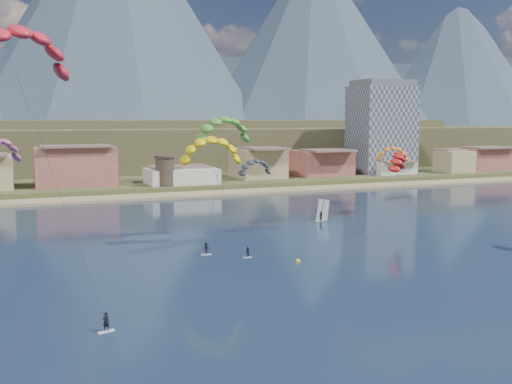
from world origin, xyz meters
TOP-DOWN VIEW (x-y plane):
  - ground at (0.00, 0.00)m, footprint 2400.00×2400.00m
  - beach at (0.00, 106.00)m, footprint 2200.00×12.00m
  - land at (0.00, 560.00)m, footprint 2200.00×900.00m
  - foothills at (22.39, 232.47)m, footprint 940.00×210.00m
  - mountain_ridge at (-14.60, 823.65)m, footprint 2060.00×480.00m
  - apartment_tower at (85.00, 128.00)m, footprint 20.00×16.00m
  - watchtower at (5.00, 114.00)m, footprint 5.82×5.82m
  - kitesurfer_red at (-32.04, 25.06)m, footprint 15.23×22.24m
  - kitesurfer_yellow at (-3.57, 42.59)m, footprint 10.73×12.64m
  - kitesurfer_green at (0.07, 47.34)m, footprint 12.70×13.74m
  - distant_kite_dark at (17.46, 76.67)m, footprint 9.02×6.40m
  - distant_kite_orange at (51.11, 71.75)m, footprint 8.75×7.03m
  - distant_kite_red at (43.15, 58.51)m, footprint 8.70×9.04m
  - windsurfer at (24.66, 57.67)m, footprint 2.48×2.70m
  - buoy at (4.75, 27.44)m, footprint 0.75×0.75m

SIDE VIEW (x-z plane):
  - ground at x=0.00m, z-range 0.00..0.00m
  - land at x=0.00m, z-range -2.00..2.00m
  - buoy at x=4.75m, z-range -0.25..0.50m
  - beach at x=0.00m, z-range -0.20..0.70m
  - windsurfer at x=24.66m, z-range -0.79..3.52m
  - watchtower at x=5.00m, z-range 2.07..10.67m
  - foothills at x=22.39m, z-range 0.08..18.08m
  - distant_kite_dark at x=17.46m, z-range 3.50..17.34m
  - distant_kite_red at x=43.15m, z-range 4.45..20.01m
  - distant_kite_orange at x=51.11m, z-range 4.98..20.95m
  - kitesurfer_yellow at x=-3.57m, z-range 6.50..26.24m
  - apartment_tower at x=85.00m, z-range 1.82..33.82m
  - kitesurfer_green at x=0.07m, z-range 7.91..31.00m
  - kitesurfer_red at x=-32.04m, z-range 12.04..46.29m
  - mountain_ridge at x=-14.60m, z-range -49.69..350.31m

